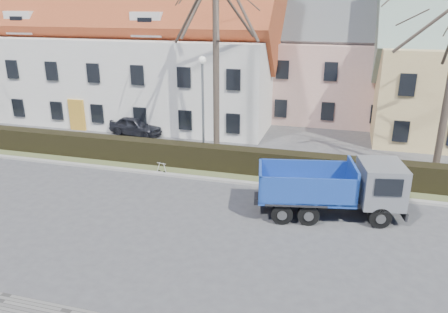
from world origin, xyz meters
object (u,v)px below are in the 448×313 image
(dump_truck, at_px, (324,188))
(streetlight, at_px, (203,111))
(cart_frame, at_px, (158,167))
(parked_car_a, at_px, (136,126))

(dump_truck, relative_size, streetlight, 1.04)
(dump_truck, height_order, cart_frame, dump_truck)
(dump_truck, distance_m, parked_car_a, 15.72)
(streetlight, bearing_deg, cart_frame, -129.31)
(dump_truck, relative_size, cart_frame, 8.31)
(dump_truck, distance_m, streetlight, 8.59)
(dump_truck, xyz_separation_m, cart_frame, (-8.73, 2.56, -0.90))
(streetlight, bearing_deg, parked_car_a, 147.35)
(cart_frame, distance_m, parked_car_a, 7.54)
(dump_truck, relative_size, parked_car_a, 1.64)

